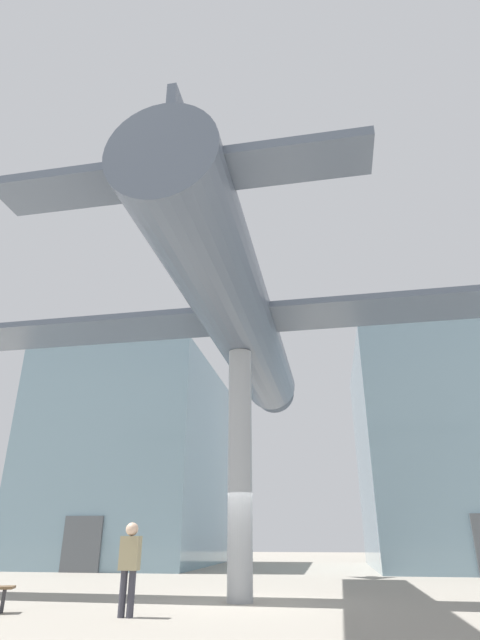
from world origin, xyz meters
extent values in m
plane|color=gray|center=(0.00, 0.00, 0.00)|extent=(80.00, 80.00, 0.00)
cube|color=#7593A3|center=(-8.68, 14.62, 5.40)|extent=(9.03, 10.71, 10.81)
cube|color=#51565B|center=(-8.68, 14.62, 11.11)|extent=(0.36, 10.18, 0.60)
cube|color=#51565B|center=(-8.68, 9.21, 1.15)|extent=(1.80, 0.12, 2.30)
cube|color=#7593A3|center=(8.68, 14.62, 5.40)|extent=(9.03, 10.71, 10.81)
cube|color=#51565B|center=(8.68, 14.62, 11.11)|extent=(0.36, 10.18, 0.60)
cylinder|color=#999EA3|center=(0.00, 0.00, 3.19)|extent=(0.64, 0.64, 6.38)
cylinder|color=#4C5666|center=(0.00, 0.00, 7.40)|extent=(2.29, 14.64, 2.05)
cube|color=#4C5666|center=(0.00, 0.00, 7.40)|extent=(22.00, 2.24, 0.18)
cube|color=#4C5666|center=(-0.11, -6.42, 7.55)|extent=(7.05, 1.12, 0.18)
cube|color=#4C5666|center=(-0.11, -6.42, 8.44)|extent=(0.20, 1.10, 1.66)
cone|color=#4C5666|center=(0.13, 7.96, 7.40)|extent=(1.76, 1.34, 1.74)
sphere|color=black|center=(0.14, 8.79, 7.40)|extent=(0.44, 0.44, 0.44)
cylinder|color=#383842|center=(-1.74, -2.71, 0.42)|extent=(0.14, 0.14, 0.83)
cylinder|color=#383842|center=(-1.92, -2.70, 0.42)|extent=(0.14, 0.14, 0.83)
cube|color=#998C66|center=(-1.83, -2.70, 1.16)|extent=(0.41, 0.23, 0.64)
sphere|color=beige|center=(-1.83, -2.70, 1.61)|extent=(0.26, 0.26, 0.26)
cylinder|color=#333338|center=(-4.61, -2.55, 0.23)|extent=(0.08, 0.08, 0.45)
camera|label=1|loc=(2.28, -13.47, 1.49)|focal=28.00mm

